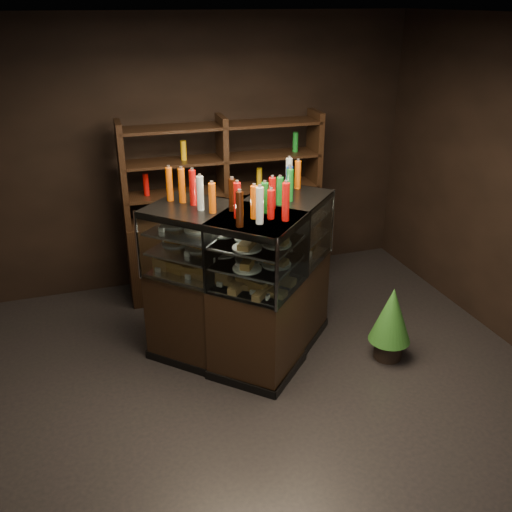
{
  "coord_description": "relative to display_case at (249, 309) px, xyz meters",
  "views": [
    {
      "loc": [
        -1.37,
        -3.71,
        3.11
      ],
      "look_at": [
        0.01,
        0.46,
        1.12
      ],
      "focal_mm": 40.0,
      "sensor_mm": 36.0,
      "label": 1
    }
  ],
  "objects": [
    {
      "name": "ground",
      "position": [
        -0.01,
        -0.66,
        -0.5
      ],
      "size": [
        5.0,
        5.0,
        0.0
      ],
      "primitive_type": "plane",
      "color": "black",
      "rests_on": "ground"
    },
    {
      "name": "room_shell",
      "position": [
        -0.01,
        -0.66,
        1.45
      ],
      "size": [
        5.02,
        5.02,
        3.01
      ],
      "color": "black",
      "rests_on": "ground"
    },
    {
      "name": "display_case",
      "position": [
        0.0,
        0.0,
        0.0
      ],
      "size": [
        1.89,
        1.45,
        1.48
      ],
      "rotation": [
        0.0,
        0.0,
        0.01
      ],
      "color": "black",
      "rests_on": "ground"
    },
    {
      "name": "food_display",
      "position": [
        0.0,
        -0.01,
        0.62
      ],
      "size": [
        1.47,
        1.0,
        0.46
      ],
      "color": "#CF8B4A",
      "rests_on": "display_case"
    },
    {
      "name": "bottles_top",
      "position": [
        -0.0,
        0.0,
        1.12
      ],
      "size": [
        1.29,
        0.86,
        0.3
      ],
      "color": "silver",
      "rests_on": "display_case"
    },
    {
      "name": "potted_conifer",
      "position": [
        1.23,
        -0.46,
        -0.02
      ],
      "size": [
        0.39,
        0.39,
        0.83
      ],
      "rotation": [
        0.0,
        0.0,
        0.24
      ],
      "color": "black",
      "rests_on": "ground"
    },
    {
      "name": "back_shelving",
      "position": [
        0.16,
        1.39,
        0.12
      ],
      "size": [
        2.18,
        0.49,
        2.0
      ],
      "rotation": [
        0.0,
        0.0,
        -0.03
      ],
      "color": "black",
      "rests_on": "ground"
    }
  ]
}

